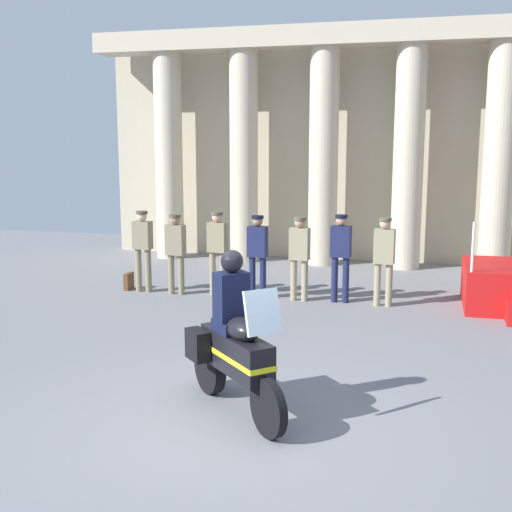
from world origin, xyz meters
TOP-DOWN VIEW (x-y plane):
  - ground_plane at (0.00, 0.00)m, footprint 28.00×28.00m
  - colonnade_backdrop at (0.49, 10.62)m, footprint 14.20×1.58m
  - officer_in_row_0 at (-3.66, 6.00)m, footprint 0.40×0.26m
  - officer_in_row_1 at (-2.91, 5.95)m, footprint 0.40×0.26m
  - officer_in_row_2 at (-2.05, 6.07)m, footprint 0.40×0.26m
  - officer_in_row_3 at (-1.20, 6.03)m, footprint 0.40×0.26m
  - officer_in_row_4 at (-0.35, 6.03)m, footprint 0.40×0.26m
  - officer_in_row_5 at (0.45, 6.11)m, footprint 0.40×0.26m
  - officer_in_row_6 at (1.29, 6.01)m, footprint 0.40×0.26m
  - motorcycle_with_rider at (-0.04, 0.49)m, footprint 1.54×1.59m
  - briefcase_on_ground at (-4.06, 6.10)m, footprint 0.10×0.32m

SIDE VIEW (x-z plane):
  - ground_plane at x=0.00m, z-range 0.00..0.00m
  - briefcase_on_ground at x=-4.06m, z-range 0.00..0.36m
  - motorcycle_with_rider at x=-0.04m, z-range -0.16..1.74m
  - officer_in_row_1 at x=-2.91m, z-range 0.15..1.81m
  - officer_in_row_4 at x=-0.35m, z-range 0.15..1.82m
  - officer_in_row_3 at x=-1.20m, z-range 0.15..1.83m
  - officer_in_row_6 at x=1.29m, z-range 0.15..1.85m
  - officer_in_row_0 at x=-3.66m, z-range 0.16..1.86m
  - officer_in_row_2 at x=-2.05m, z-range 0.16..1.88m
  - officer_in_row_5 at x=0.45m, z-range 0.16..1.88m
  - colonnade_backdrop at x=0.49m, z-range 0.26..6.24m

